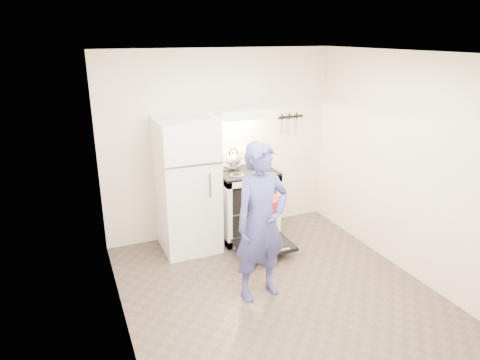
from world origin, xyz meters
The scene contains 15 objects.
floor centered at (0.00, 0.00, 0.00)m, with size 3.60×3.60×0.00m, color brown.
back_wall centered at (0.00, 1.80, 1.25)m, with size 3.20×0.02×2.50m, color beige.
refrigerator centered at (-0.58, 1.45, 0.85)m, with size 0.70×0.70×1.70m, color white.
stove_body centered at (0.23, 1.48, 0.46)m, with size 0.76×0.65×0.92m, color white.
cooktop centered at (0.23, 1.48, 0.94)m, with size 0.76×0.65×0.03m, color black.
backsplash centered at (0.23, 1.76, 1.05)m, with size 0.76×0.07×0.20m, color white.
oven_door centered at (0.23, 0.88, 0.12)m, with size 0.70×0.54×0.04m, color black.
oven_rack centered at (0.23, 1.48, 0.44)m, with size 0.60×0.52×0.01m, color slate.
range_hood centered at (0.23, 1.55, 1.71)m, with size 0.76×0.50×0.12m, color white.
knife_strip centered at (1.05, 1.79, 1.55)m, with size 0.40×0.02×0.03m, color black.
pizza_stone centered at (0.22, 1.52, 0.45)m, with size 0.33×0.33×0.02m, color #876B4A.
tea_kettle centered at (0.09, 1.56, 1.10)m, with size 0.24×0.20×0.29m, color #B7B7BB, non-canonical shape.
utensil_jar centered at (0.45, 1.26, 1.05)m, with size 0.09×0.09×0.13m, color silver.
person centered at (-0.19, 0.11, 0.84)m, with size 0.61×0.40×1.68m, color navy.
dutch_oven centered at (0.08, 0.48, 0.86)m, with size 0.36×0.29×0.23m, color red, non-canonical shape.
Camera 1 is at (-1.93, -3.47, 2.67)m, focal length 32.00 mm.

